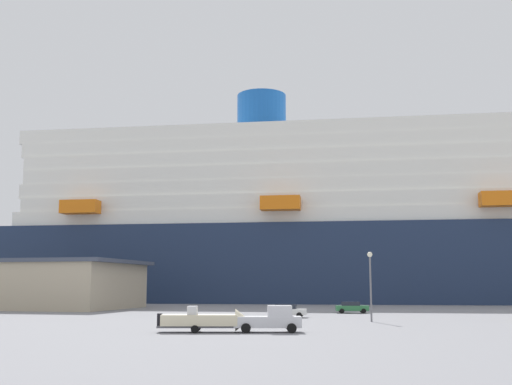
{
  "coord_description": "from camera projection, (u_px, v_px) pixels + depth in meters",
  "views": [
    {
      "loc": [
        21.22,
        -65.25,
        3.98
      ],
      "look_at": [
        -2.51,
        37.34,
        19.64
      ],
      "focal_mm": 43.24,
      "sensor_mm": 36.0,
      "label": 1
    }
  ],
  "objects": [
    {
      "name": "street_lamp",
      "position": [
        370.0,
        276.0,
        66.24
      ],
      "size": [
        0.56,
        0.56,
        7.42
      ],
      "color": "slate",
      "rests_on": "ground_plane"
    },
    {
      "name": "small_boat_on_trailer",
      "position": [
        209.0,
        321.0,
        51.42
      ],
      "size": [
        8.75,
        3.54,
        2.15
      ],
      "color": "#595960",
      "rests_on": "ground_plane"
    },
    {
      "name": "pickup_truck",
      "position": [
        271.0,
        319.0,
        51.43
      ],
      "size": [
        5.91,
        3.24,
        2.2
      ],
      "color": "silver",
      "rests_on": "ground_plane"
    },
    {
      "name": "cruise_ship",
      "position": [
        381.0,
        231.0,
        136.15
      ],
      "size": [
        219.67,
        47.54,
        55.33
      ],
      "color": "#1E2D4C",
      "rests_on": "ground_plane"
    },
    {
      "name": "parked_car_white_van",
      "position": [
        287.0,
        310.0,
        73.93
      ],
      "size": [
        4.54,
        2.24,
        1.58
      ],
      "color": "white",
      "rests_on": "ground_plane"
    },
    {
      "name": "ground_plane",
      "position": [
        261.0,
        310.0,
        95.94
      ],
      "size": [
        600.0,
        600.0,
        0.0
      ],
      "primitive_type": "plane",
      "color": "gray"
    },
    {
      "name": "parked_car_green_wagon",
      "position": [
        352.0,
        307.0,
        84.85
      ],
      "size": [
        4.72,
        2.64,
        1.58
      ],
      "color": "#2D723F",
      "rests_on": "ground_plane"
    }
  ]
}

